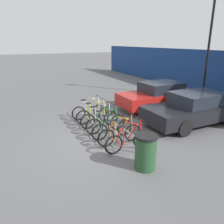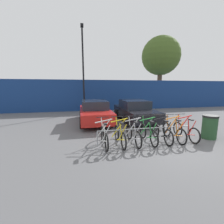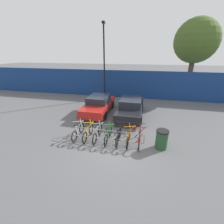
# 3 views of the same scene
# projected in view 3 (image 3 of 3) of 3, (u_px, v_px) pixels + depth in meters

# --- Properties ---
(ground_plane) EXTENTS (120.00, 120.00, 0.00)m
(ground_plane) POSITION_uv_depth(u_px,v_px,m) (117.00, 147.00, 7.94)
(ground_plane) COLOR #59595B
(hoarding_wall) EXTENTS (36.00, 0.16, 2.92)m
(hoarding_wall) POSITION_uv_depth(u_px,v_px,m) (134.00, 85.00, 16.02)
(hoarding_wall) COLOR navy
(hoarding_wall) RESTS_ON ground
(bike_rack) EXTENTS (4.10, 0.04, 0.57)m
(bike_rack) POSITION_uv_depth(u_px,v_px,m) (108.00, 131.00, 8.50)
(bike_rack) COLOR gray
(bike_rack) RESTS_ON ground
(bicycle_white) EXTENTS (0.68, 1.71, 1.05)m
(bicycle_white) POSITION_uv_depth(u_px,v_px,m) (78.00, 131.00, 8.76)
(bicycle_white) COLOR black
(bicycle_white) RESTS_ON ground
(bicycle_yellow) EXTENTS (0.68, 1.71, 1.05)m
(bicycle_yellow) POSITION_uv_depth(u_px,v_px,m) (88.00, 132.00, 8.64)
(bicycle_yellow) COLOR black
(bicycle_yellow) RESTS_ON ground
(bicycle_silver) EXTENTS (0.68, 1.71, 1.05)m
(bicycle_silver) POSITION_uv_depth(u_px,v_px,m) (97.00, 133.00, 8.53)
(bicycle_silver) COLOR black
(bicycle_silver) RESTS_ON ground
(bicycle_green) EXTENTS (0.68, 1.71, 1.05)m
(bicycle_green) POSITION_uv_depth(u_px,v_px,m) (108.00, 135.00, 8.40)
(bicycle_green) COLOR black
(bicycle_green) RESTS_ON ground
(bicycle_black) EXTENTS (0.68, 1.71, 1.05)m
(bicycle_black) POSITION_uv_depth(u_px,v_px,m) (119.00, 136.00, 8.28)
(bicycle_black) COLOR black
(bicycle_black) RESTS_ON ground
(bicycle_orange) EXTENTS (0.68, 1.71, 1.05)m
(bicycle_orange) POSITION_uv_depth(u_px,v_px,m) (129.00, 137.00, 8.17)
(bicycle_orange) COLOR black
(bicycle_orange) RESTS_ON ground
(bicycle_red) EXTENTS (0.68, 1.71, 1.05)m
(bicycle_red) POSITION_uv_depth(u_px,v_px,m) (139.00, 138.00, 8.05)
(bicycle_red) COLOR black
(bicycle_red) RESTS_ON ground
(car_red) EXTENTS (1.91, 4.46, 1.40)m
(car_red) POSITION_uv_depth(u_px,v_px,m) (99.00, 104.00, 12.29)
(car_red) COLOR red
(car_red) RESTS_ON ground
(car_black) EXTENTS (1.91, 4.51, 1.40)m
(car_black) POSITION_uv_depth(u_px,v_px,m) (130.00, 108.00, 11.61)
(car_black) COLOR black
(car_black) RESTS_ON ground
(lamp_post) EXTENTS (0.24, 0.44, 7.31)m
(lamp_post) POSITION_uv_depth(u_px,v_px,m) (104.00, 60.00, 14.75)
(lamp_post) COLOR black
(lamp_post) RESTS_ON ground
(trash_bin) EXTENTS (0.63, 0.63, 1.03)m
(trash_bin) POSITION_uv_depth(u_px,v_px,m) (162.00, 139.00, 7.69)
(trash_bin) COLOR #234728
(trash_bin) RESTS_ON ground
(tree_behind_hoarding) EXTENTS (4.28, 4.28, 7.88)m
(tree_behind_hoarding) POSITION_uv_depth(u_px,v_px,m) (196.00, 41.00, 14.91)
(tree_behind_hoarding) COLOR brown
(tree_behind_hoarding) RESTS_ON ground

